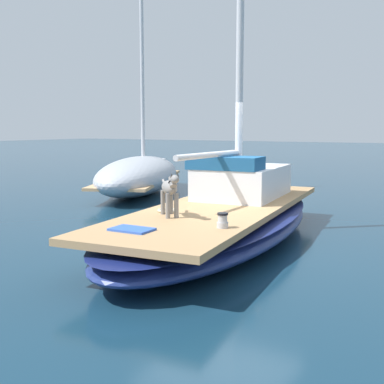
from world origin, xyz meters
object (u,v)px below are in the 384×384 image
(sailboat_main, at_px, (221,223))
(dog_grey, at_px, (170,189))
(coiled_rope, at_px, (167,210))
(deck_towel, at_px, (132,229))
(deck_winch, at_px, (223,221))
(moored_boat_port_side, at_px, (139,174))

(sailboat_main, height_order, dog_grey, dog_grey)
(dog_grey, xyz_separation_m, coiled_rope, (-0.28, 0.33, -0.40))
(coiled_rope, distance_m, deck_towel, 1.51)
(deck_winch, relative_size, moored_boat_port_side, 0.03)
(coiled_rope, distance_m, moored_boat_port_side, 7.16)
(coiled_rope, relative_size, deck_towel, 0.58)
(coiled_rope, relative_size, moored_boat_port_side, 0.04)
(sailboat_main, distance_m, deck_towel, 2.53)
(dog_grey, height_order, deck_towel, dog_grey)
(sailboat_main, xyz_separation_m, moored_boat_port_side, (-5.17, 4.31, 0.27))
(sailboat_main, height_order, deck_winch, deck_winch)
(deck_towel, relative_size, moored_boat_port_side, 0.07)
(dog_grey, bearing_deg, deck_towel, -83.09)
(dog_grey, bearing_deg, moored_boat_port_side, 131.30)
(deck_winch, distance_m, coiled_rope, 1.53)
(dog_grey, height_order, moored_boat_port_side, moored_boat_port_side)
(dog_grey, distance_m, moored_boat_port_side, 7.60)
(deck_winch, relative_size, deck_towel, 0.38)
(deck_towel, height_order, moored_boat_port_side, moored_boat_port_side)
(deck_towel, distance_m, moored_boat_port_side, 8.54)
(sailboat_main, xyz_separation_m, deck_winch, (0.93, -1.72, 0.42))
(sailboat_main, relative_size, coiled_rope, 23.11)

